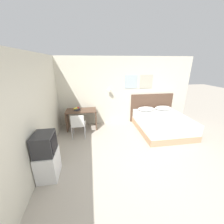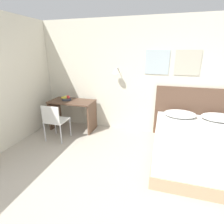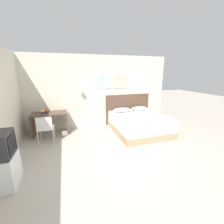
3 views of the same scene
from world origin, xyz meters
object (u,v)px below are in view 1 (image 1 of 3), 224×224
Objects in this scene: fruit_bowl at (77,109)px; headboard at (151,108)px; folded_towel_near_foot at (168,119)px; pillow_right at (163,108)px; television at (44,144)px; pillow_left at (146,109)px; bed at (162,124)px; desk_chair at (78,124)px; tv_stand at (48,164)px; desk at (82,116)px.

headboard is at bearing 6.34° from fruit_bowl.
fruit_bowl reaches higher than folded_towel_near_foot.
pillow_right is 1.06m from folded_towel_near_foot.
headboard is 7.61× the size of fruit_bowl.
headboard is 3.70× the size of television.
pillow_left is 1.06m from folded_towel_near_foot.
fruit_bowl is (-3.10, 0.96, 0.20)m from folded_towel_near_foot.
folded_towel_near_foot is at bearing -89.41° from headboard.
bed is 3.95m from television.
desk_chair reaches higher than pillow_left.
desk_chair is at bearing 71.43° from tv_stand.
television reaches higher than folded_towel_near_foot.
tv_stand is (-0.62, -2.30, -0.22)m from desk.
bed is 3.95× the size of television.
pillow_right is 3.32m from desk.
desk is (-2.57, -0.04, -0.13)m from pillow_left.
pillow_left is 0.79× the size of desk_chair.
desk is at bearing 83.44° from desk_chair.
fruit_bowl is 0.49× the size of television.
fruit_bowl reaches higher than bed.
fruit_bowl is (-2.71, -0.03, 0.16)m from pillow_left.
desk_chair is (-3.39, -0.73, -0.14)m from pillow_right.
bed is 0.87m from pillow_right.
television is at bearing -159.33° from folded_towel_near_foot.
pillow_left reaches higher than bed.
pillow_left is 2.72m from fruit_bowl.
headboard is (0.00, 1.01, 0.30)m from bed.
fruit_bowl is at bearing 78.51° from television.
headboard reaches higher than pillow_right.
tv_stand is at bearing -108.57° from desk_chair.
folded_towel_near_foot is at bearing -68.70° from pillow_left.
television reaches higher than pillow_right.
folded_towel_near_foot reaches higher than tv_stand.
desk is at bearing -179.34° from pillow_right.
television is (-3.18, -2.34, 0.18)m from pillow_left.
fruit_bowl is at bearing 167.86° from bed.
folded_towel_near_foot is 0.36× the size of desk_chair.
tv_stand is at bearing -155.26° from bed.
headboard is at bearing 140.33° from pillow_right.
desk is 2.39m from tv_stand.
headboard is at bearing 39.67° from pillow_left.
bed is at bearing -118.13° from pillow_right.
pillow_right is 2.77× the size of fruit_bowl.
tv_stand is (-3.56, -1.64, 0.02)m from bed.
fruit_bowl is (-3.46, -0.03, 0.16)m from pillow_right.
bed is 3.02m from desk.
pillow_right is at bearing 0.00° from pillow_left.
bed is 1.07× the size of headboard.
pillow_left is at bearing 118.13° from bed.
desk_chair reaches higher than desk.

